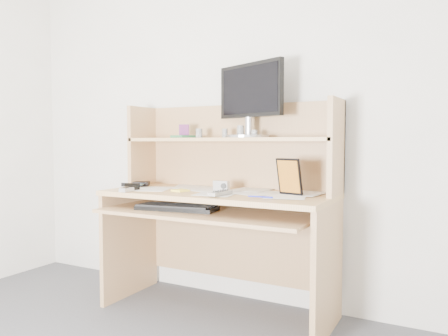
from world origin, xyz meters
The scene contains 19 objects.
back_wall centered at (0.00, 1.80, 1.25)m, with size 3.60×0.04×2.50m, color white.
desk centered at (0.00, 1.56, 0.69)m, with size 1.40×0.70×1.30m.
paper_clutter centered at (0.00, 1.48, 0.75)m, with size 1.32×0.54×0.01m, color white.
keyboard centered at (-0.18, 1.31, 0.67)m, with size 0.50×0.25×0.03m.
tv_remote centered at (0.11, 1.32, 0.77)m, with size 0.05×0.19×0.02m, color #9B9B96.
flip_phone centered at (-0.49, 1.22, 0.77)m, with size 0.05×0.09×0.02m, color silver.
stapler centered at (-0.52, 1.28, 0.78)m, with size 0.04×0.14×0.04m, color black.
wallet centered at (-0.62, 1.53, 0.77)m, with size 0.10×0.09×0.03m, color black.
sticky_note_pad centered at (-0.22, 1.40, 0.76)m, with size 0.08×0.08×0.01m, color #FFF343.
digital_camera centered at (0.01, 1.52, 0.79)m, with size 0.10×0.04×0.06m, color #ACACAE.
game_case centered at (0.46, 1.50, 0.86)m, with size 0.15×0.02×0.21m, color black.
blue_pen centered at (0.36, 1.31, 0.76)m, with size 0.01×0.01×0.14m, color #1A22C5.
card_box centered at (-0.32, 1.61, 1.13)m, with size 0.06×0.02×0.09m, color maroon.
shelf_book centered at (-0.33, 1.64, 1.09)m, with size 0.12×0.17×0.02m, color #378A55.
chip_stack_a centered at (-0.20, 1.60, 1.11)m, with size 0.04×0.04×0.06m, color black.
chip_stack_b centered at (-0.03, 1.63, 1.11)m, with size 0.04×0.04×0.06m, color white.
chip_stack_c centered at (0.18, 1.62, 1.10)m, with size 0.04×0.04×0.05m, color black.
chip_stack_d centered at (0.07, 1.65, 1.12)m, with size 0.04×0.04×0.08m, color white.
monitor centered at (0.13, 1.66, 1.33)m, with size 0.51×0.29×0.46m.
Camera 1 is at (1.28, -0.83, 1.06)m, focal length 35.00 mm.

